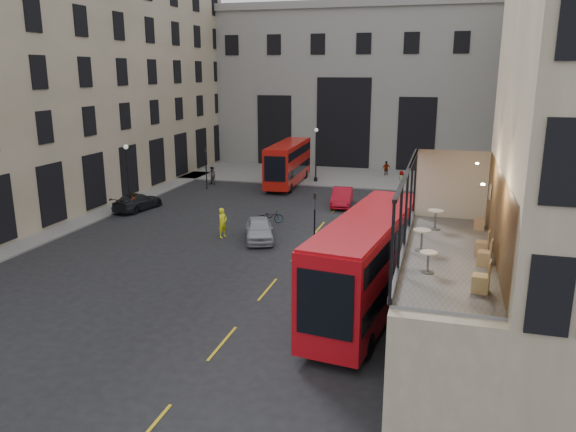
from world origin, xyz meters
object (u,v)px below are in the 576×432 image
(cafe_chair_b, at_px, (485,257))
(bicycle, at_px, (270,216))
(traffic_light_near, at_px, (315,216))
(cafe_table_far, at_px, (435,217))
(bus_near, at_px, (368,260))
(pedestrian_c, at_px, (386,169))
(pedestrian_d, at_px, (401,179))
(cafe_table_mid, at_px, (422,237))
(pedestrian_b, at_px, (278,182))
(cafe_chair_a, at_px, (481,282))
(car_a, at_px, (259,229))
(cafe_chair_d, at_px, (480,223))
(car_c, at_px, (138,202))
(pedestrian_a, at_px, (212,176))
(pedestrian_e, at_px, (133,203))
(cyclist, at_px, (223,223))
(bus_far, at_px, (288,161))
(cafe_table_near, at_px, (428,259))
(car_b, at_px, (342,197))
(cafe_chair_c, at_px, (482,247))
(traffic_light_far, at_px, (206,163))
(street_lamp_b, at_px, (316,158))

(cafe_chair_b, bearing_deg, bicycle, 124.83)
(traffic_light_near, height_order, cafe_table_far, cafe_table_far)
(bus_near, bearing_deg, pedestrian_c, 94.68)
(pedestrian_d, height_order, cafe_table_mid, cafe_table_mid)
(pedestrian_b, bearing_deg, cafe_chair_a, -109.92)
(car_a, xyz_separation_m, pedestrian_d, (7.42, 20.08, 0.04))
(cafe_chair_d, bearing_deg, bus_near, 166.83)
(car_c, relative_size, pedestrian_a, 2.62)
(bicycle, bearing_deg, pedestrian_e, 68.88)
(pedestrian_b, height_order, cafe_chair_d, cafe_chair_d)
(car_a, height_order, cafe_table_mid, cafe_table_mid)
(cyclist, distance_m, cafe_table_far, 17.94)
(cafe_chair_d, bearing_deg, bus_far, 119.12)
(cafe_table_far, xyz_separation_m, cafe_chair_d, (1.70, 0.44, -0.26))
(cafe_table_far, bearing_deg, cafe_chair_a, -77.32)
(cafe_table_near, relative_size, cafe_table_far, 0.88)
(car_b, bearing_deg, cafe_chair_c, -74.96)
(pedestrian_e, relative_size, cafe_table_near, 2.40)
(pedestrian_e, bearing_deg, cafe_table_near, 59.70)
(bus_far, bearing_deg, cafe_table_near, -67.53)
(cyclist, bearing_deg, pedestrian_d, -6.74)
(traffic_light_far, distance_m, cafe_chair_a, 38.62)
(pedestrian_a, relative_size, cafe_chair_c, 2.02)
(traffic_light_near, xyz_separation_m, cafe_table_near, (6.88, -14.15, 2.62))
(cafe_table_near, relative_size, cafe_chair_d, 0.83)
(bus_far, bearing_deg, pedestrian_d, 10.49)
(traffic_light_far, bearing_deg, car_a, -54.86)
(bus_near, xyz_separation_m, pedestrian_d, (-0.88, 29.54, -1.78))
(bus_near, bearing_deg, cafe_table_mid, -61.65)
(pedestrian_a, relative_size, pedestrian_b, 1.12)
(car_b, height_order, pedestrian_c, pedestrian_c)
(car_c, bearing_deg, pedestrian_c, -121.32)
(cafe_chair_a, xyz_separation_m, cafe_chair_b, (0.23, 2.41, -0.02))
(car_a, xyz_separation_m, cafe_table_near, (11.01, -16.13, 4.31))
(street_lamp_b, height_order, cafe_chair_b, cafe_chair_b)
(pedestrian_b, xyz_separation_m, cafe_table_mid, (14.10, -29.49, 4.32))
(pedestrian_e, distance_m, cafe_table_mid, 28.86)
(cafe_table_far, height_order, cafe_chair_b, cafe_chair_b)
(bicycle, xyz_separation_m, cafe_chair_d, (13.39, -14.77, 4.37))
(pedestrian_b, distance_m, cafe_chair_a, 36.78)
(pedestrian_a, height_order, pedestrian_c, pedestrian_a)
(street_lamp_b, distance_m, bicycle, 15.89)
(pedestrian_a, bearing_deg, cyclist, -50.30)
(cafe_table_far, bearing_deg, cafe_chair_d, 14.61)
(cafe_chair_b, bearing_deg, cafe_table_near, -145.43)
(bus_near, distance_m, car_a, 12.72)
(car_c, xyz_separation_m, pedestrian_b, (8.48, 10.43, 0.12))
(street_lamp_b, bearing_deg, cafe_table_near, -71.81)
(pedestrian_e, relative_size, cafe_chair_d, 1.99)
(bus_far, relative_size, cafe_table_near, 15.14)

